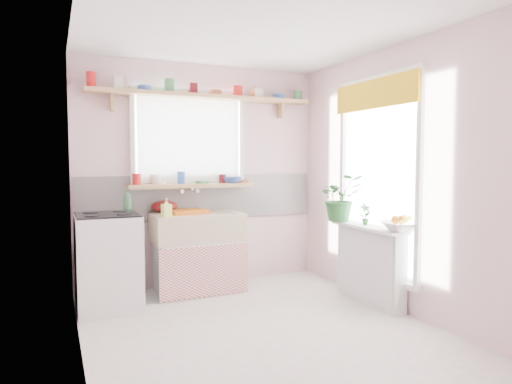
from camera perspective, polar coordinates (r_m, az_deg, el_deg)
name	(u,v)px	position (r m, az deg, el deg)	size (l,w,h in m)	color
room	(283,165)	(4.82, 3.35, 3.41)	(3.20, 3.20, 3.20)	white
sink_unit	(197,252)	(5.02, -7.34, -7.39)	(0.95, 0.65, 1.11)	white
cooker	(108,261)	(4.59, -17.99, -8.25)	(0.58, 0.58, 0.93)	white
radiator_ledge	(370,263)	(4.72, 14.04, -8.62)	(0.22, 0.95, 0.78)	white
windowsill	(192,185)	(5.10, -8.02, 0.82)	(1.40, 0.22, 0.04)	tan
pine_shelf	(204,97)	(5.18, -6.47, 11.75)	(2.52, 0.24, 0.04)	tan
shelf_crockery	(202,90)	(5.18, -6.72, 12.58)	(2.47, 0.11, 0.12)	red
sill_crockery	(187,179)	(5.09, -8.56, 1.64)	(1.35, 0.11, 0.12)	red
dish_tray	(187,212)	(4.94, -8.62, -2.43)	(0.40, 0.30, 0.04)	orange
colander	(164,206)	(5.06, -11.38, -1.78)	(0.29, 0.29, 0.13)	#621011
jade_plant	(340,198)	(4.89, 10.46, -0.72)	(0.45, 0.39, 0.50)	#255C29
fruit_bowl	(401,227)	(4.37, 17.71, -4.13)	(0.34, 0.34, 0.08)	white
herb_pot	(365,214)	(4.67, 13.49, -2.72)	(0.11, 0.08, 0.21)	#2A5D25
soap_bottle_sink	(166,207)	(4.66, -11.14, -1.91)	(0.09, 0.09, 0.19)	#E7FB6F
sill_cup	(155,179)	(5.06, -12.48, 1.57)	(0.13, 0.13, 0.11)	beige
sill_bowl	(232,180)	(5.19, -2.96, 1.49)	(0.21, 0.21, 0.07)	#314DA1
shelf_vase	(256,92)	(5.47, -0.05, 12.37)	(0.15, 0.15, 0.15)	#B97239
cooker_bottle	(127,200)	(4.75, -15.78, -0.94)	(0.08, 0.08, 0.22)	#397247
fruit	(402,220)	(4.37, 17.73, -3.30)	(0.20, 0.14, 0.10)	orange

